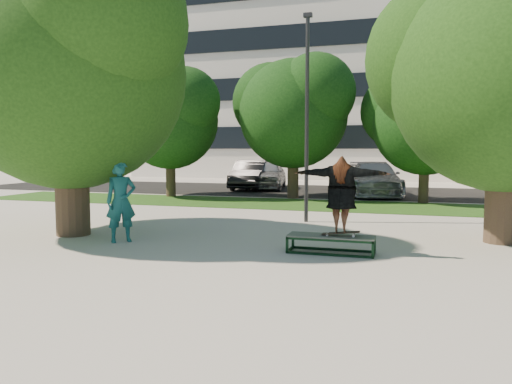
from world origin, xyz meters
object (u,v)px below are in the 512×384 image
(lamppost, at_px, (307,116))
(car_silver_a, at_px, (267,174))
(grind_box, at_px, (331,244))
(tree_left, at_px, (67,59))
(car_silver_b, at_px, (374,179))
(bystander, at_px, (121,201))
(car_grey, at_px, (358,179))
(car_dark, at_px, (251,175))
(tree_right, at_px, (503,65))

(lamppost, xyz_separation_m, car_silver_a, (-4.50, 11.50, -2.35))
(lamppost, xyz_separation_m, grind_box, (1.40, -4.33, -2.96))
(tree_left, height_order, car_silver_b, tree_left)
(bystander, distance_m, car_grey, 15.58)
(tree_left, distance_m, car_dark, 15.61)
(grind_box, xyz_separation_m, car_silver_b, (-0.04, 13.68, 0.60))
(car_silver_a, relative_size, car_silver_b, 0.87)
(tree_left, relative_size, car_silver_a, 1.51)
(car_silver_a, xyz_separation_m, car_grey, (4.98, -0.92, -0.09))
(lamppost, relative_size, bystander, 3.19)
(tree_left, relative_size, bystander, 3.71)
(tree_left, distance_m, tree_right, 10.41)
(bystander, bearing_deg, car_silver_a, 49.69)
(lamppost, bearing_deg, car_silver_a, 111.37)
(tree_left, xyz_separation_m, car_grey, (5.78, 14.49, -3.71))
(tree_right, bearing_deg, lamppost, 158.72)
(tree_right, distance_m, bystander, 9.34)
(lamppost, bearing_deg, tree_left, -143.58)
(lamppost, bearing_deg, car_dark, 115.32)
(car_silver_a, height_order, car_dark, car_silver_a)
(bystander, bearing_deg, lamppost, 8.12)
(bystander, height_order, car_silver_a, bystander)
(grind_box, bearing_deg, tree_left, 176.37)
(car_silver_a, bearing_deg, car_dark, -173.92)
(tree_right, distance_m, car_dark, 17.03)
(car_dark, bearing_deg, car_grey, -14.45)
(tree_right, relative_size, car_grey, 1.27)
(car_silver_a, distance_m, car_silver_b, 6.23)
(bystander, relative_size, car_dark, 0.40)
(grind_box, bearing_deg, bystander, -178.22)
(grind_box, height_order, car_grey, car_grey)
(tree_right, height_order, car_silver_a, tree_right)
(car_grey, bearing_deg, bystander, -115.49)
(car_silver_a, xyz_separation_m, car_silver_b, (5.85, -2.15, -0.02))
(car_grey, bearing_deg, grind_box, -97.18)
(car_silver_b, bearing_deg, grind_box, -100.43)
(bystander, relative_size, car_grey, 0.37)
(grind_box, xyz_separation_m, car_silver_a, (-5.90, 15.83, 0.62))
(tree_left, xyz_separation_m, bystander, (1.79, -0.58, -3.46))
(car_silver_a, bearing_deg, car_silver_b, -29.20)
(car_grey, bearing_deg, car_dark, 162.53)
(lamppost, relative_size, car_grey, 1.19)
(grind_box, xyz_separation_m, car_dark, (-6.73, 15.60, 0.59))
(lamppost, height_order, grind_box, lamppost)
(car_dark, xyz_separation_m, car_silver_b, (6.69, -1.92, 0.01))
(car_silver_a, distance_m, car_grey, 5.07)
(car_dark, relative_size, car_grey, 0.93)
(grind_box, height_order, car_dark, car_dark)
(lamppost, distance_m, grind_box, 5.43)
(tree_right, bearing_deg, car_grey, 109.53)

